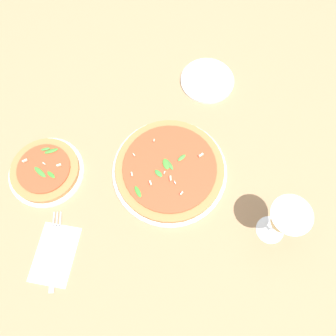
{
  "coord_description": "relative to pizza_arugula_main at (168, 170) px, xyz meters",
  "views": [
    {
      "loc": [
        -0.32,
        0.02,
        0.88
      ],
      "look_at": [
        0.02,
        0.0,
        0.03
      ],
      "focal_mm": 35.0,
      "sensor_mm": 36.0,
      "label": 1
    }
  ],
  "objects": [
    {
      "name": "napkin",
      "position": [
        -0.22,
        0.31,
        -0.01
      ],
      "size": [
        0.18,
        0.13,
        0.01
      ],
      "rotation": [
        0.0,
        0.0,
        -0.23
      ],
      "color": "white",
      "rests_on": "ground_plane"
    },
    {
      "name": "pizza_arugula_main",
      "position": [
        0.0,
        0.0,
        0.0
      ],
      "size": [
        0.33,
        0.33,
        0.05
      ],
      "color": "white",
      "rests_on": "ground_plane"
    },
    {
      "name": "wine_glass",
      "position": [
        -0.18,
        -0.26,
        0.11
      ],
      "size": [
        0.1,
        0.1,
        0.17
      ],
      "color": "white",
      "rests_on": "ground_plane"
    },
    {
      "name": "side_plate_white",
      "position": [
        0.31,
        -0.15,
        -0.01
      ],
      "size": [
        0.17,
        0.17,
        0.02
      ],
      "color": "white",
      "rests_on": "ground_plane"
    },
    {
      "name": "pizza_personal_side",
      "position": [
        0.02,
        0.35,
        -0.0
      ],
      "size": [
        0.21,
        0.21,
        0.05
      ],
      "color": "white",
      "rests_on": "ground_plane"
    },
    {
      "name": "ground_plane",
      "position": [
        -0.02,
        -0.0,
        -0.02
      ],
      "size": [
        6.0,
        6.0,
        0.0
      ],
      "primitive_type": "plane",
      "color": "#9E7A56"
    },
    {
      "name": "fork",
      "position": [
        -0.21,
        0.31,
        -0.01
      ],
      "size": [
        0.21,
        0.02,
        0.0
      ],
      "rotation": [
        0.0,
        0.0,
        -0.01
      ],
      "color": "silver",
      "rests_on": "ground_plane"
    }
  ]
}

